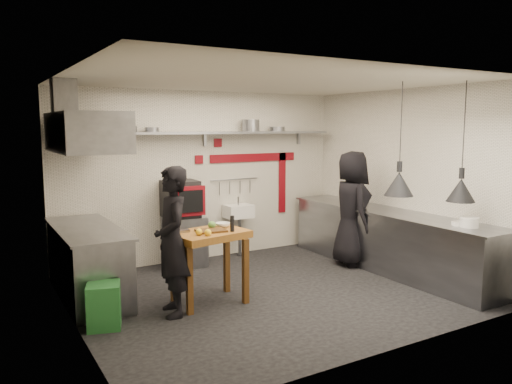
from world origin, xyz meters
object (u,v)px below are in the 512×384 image
combi_oven (180,199)px  chef_left (172,241)px  chef_right (352,208)px  oven_stand (185,241)px  green_bin (104,306)px  prep_table (209,267)px

combi_oven → chef_left: size_ratio=0.33×
chef_left → chef_right: 3.32m
oven_stand → combi_oven: combi_oven is taller
green_bin → chef_left: 1.03m
prep_table → oven_stand: bearing=67.8°
green_bin → prep_table: size_ratio=0.54×
combi_oven → chef_right: bearing=-24.6°
prep_table → chef_left: 0.70m
green_bin → chef_right: chef_right is taller
green_bin → chef_left: (0.81, -0.01, 0.63)m
chef_right → prep_table: bearing=117.3°
combi_oven → prep_table: size_ratio=0.63×
green_bin → prep_table: 1.38m
green_bin → chef_right: size_ratio=0.27×
green_bin → chef_left: bearing=-0.6°
prep_table → green_bin: bearing=175.9°
green_bin → chef_right: (4.08, 0.58, 0.67)m
combi_oven → prep_table: 1.87m
combi_oven → chef_right: (2.41, -1.29, -0.17)m
green_bin → chef_left: size_ratio=0.28×
combi_oven → green_bin: combi_oven is taller
oven_stand → chef_left: (-0.91, -1.87, 0.48)m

